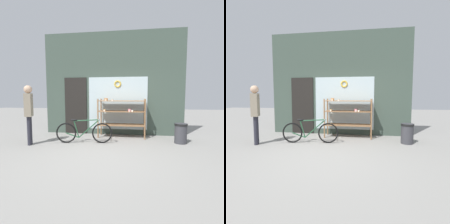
% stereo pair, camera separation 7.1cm
% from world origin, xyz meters
% --- Properties ---
extents(ground_plane, '(30.00, 30.00, 0.00)m').
position_xyz_m(ground_plane, '(0.00, 0.00, 0.00)').
color(ground_plane, gray).
extents(storefront_facade, '(5.10, 0.13, 3.72)m').
position_xyz_m(storefront_facade, '(-0.04, 2.26, 1.80)').
color(storefront_facade, '#3D4C42').
rests_on(storefront_facade, ground_plane).
extents(display_case, '(1.60, 0.57, 1.34)m').
position_xyz_m(display_case, '(0.37, 1.83, 0.83)').
color(display_case, '#8E6642').
rests_on(display_case, ground_plane).
extents(bicycle, '(1.69, 0.46, 0.75)m').
position_xyz_m(bicycle, '(-0.68, 0.89, 0.33)').
color(bicycle, black).
rests_on(bicycle, ground_plane).
extents(pedestrian, '(0.28, 0.36, 1.72)m').
position_xyz_m(pedestrian, '(-2.19, 0.50, 1.02)').
color(pedestrian, '#282833').
rests_on(pedestrian, ground_plane).
extents(trash_bin, '(0.38, 0.38, 0.60)m').
position_xyz_m(trash_bin, '(2.21, 1.27, 0.33)').
color(trash_bin, '#38383D').
rests_on(trash_bin, ground_plane).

